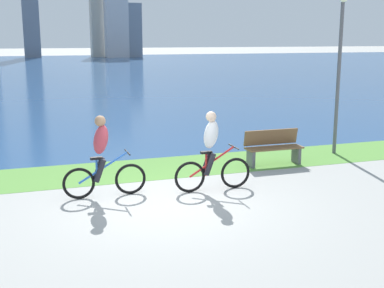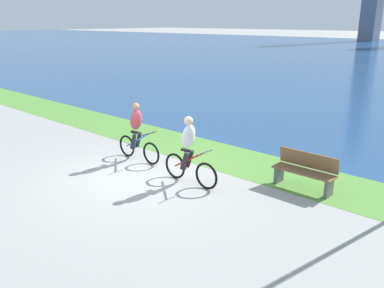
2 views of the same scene
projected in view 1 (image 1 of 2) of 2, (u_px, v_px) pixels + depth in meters
ground_plane at (165, 204)px, 9.93m from camera, size 300.00×300.00×0.00m
grass_strip_bayside at (135, 170)px, 12.49m from camera, size 120.00×2.13×0.01m
bay_water_surface at (49, 69)px, 51.52m from camera, size 300.00×81.98×0.00m
cyclist_lead at (212, 152)px, 10.66m from camera, size 1.72×0.52×1.71m
cyclist_trailing at (102, 157)px, 10.23m from camera, size 1.71×0.52×1.69m
bench_near_path at (273, 147)px, 12.94m from camera, size 1.50×0.47×0.90m
lamppost_tall at (340, 52)px, 13.72m from camera, size 0.28×0.28×4.42m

